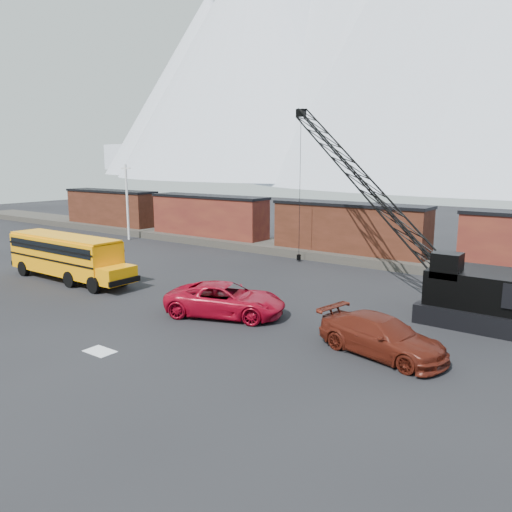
{
  "coord_description": "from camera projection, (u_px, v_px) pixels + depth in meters",
  "views": [
    {
      "loc": [
        18.58,
        -16.86,
        8.38
      ],
      "look_at": [
        1.97,
        5.81,
        3.0
      ],
      "focal_mm": 35.0,
      "sensor_mm": 36.0,
      "label": 1
    }
  ],
  "objects": [
    {
      "name": "ground",
      "position": [
        159.0,
        326.0,
        25.72
      ],
      "size": [
        160.0,
        160.0,
        0.0
      ],
      "primitive_type": "plane",
      "color": "black",
      "rests_on": "ground"
    },
    {
      "name": "gravel_berm",
      "position": [
        348.0,
        255.0,
        43.09
      ],
      "size": [
        120.0,
        5.0,
        0.7
      ],
      "primitive_type": "cube",
      "color": "#443F38",
      "rests_on": "ground"
    },
    {
      "name": "boxcar_west_far",
      "position": [
        111.0,
        207.0,
        61.2
      ],
      "size": [
        13.7,
        3.1,
        4.17
      ],
      "color": "#502316",
      "rests_on": "gravel_berm"
    },
    {
      "name": "boxcar_west_near",
      "position": [
        209.0,
        216.0,
        51.92
      ],
      "size": [
        13.7,
        3.1,
        4.17
      ],
      "color": "#4B1815",
      "rests_on": "gravel_berm"
    },
    {
      "name": "boxcar_mid",
      "position": [
        349.0,
        227.0,
        42.63
      ],
      "size": [
        13.7,
        3.1,
        4.17
      ],
      "color": "#502316",
      "rests_on": "gravel_berm"
    },
    {
      "name": "utility_pole",
      "position": [
        127.0,
        201.0,
        53.13
      ],
      "size": [
        1.4,
        0.24,
        8.0
      ],
      "color": "silver",
      "rests_on": "ground"
    },
    {
      "name": "snow_patch",
      "position": [
        100.0,
        351.0,
        22.26
      ],
      "size": [
        1.4,
        0.9,
        0.02
      ],
      "primitive_type": "cube",
      "color": "silver",
      "rests_on": "ground"
    },
    {
      "name": "school_bus",
      "position": [
        68.0,
        256.0,
        35.22
      ],
      "size": [
        11.65,
        2.65,
        3.19
      ],
      "color": "#FF9905",
      "rests_on": "ground"
    },
    {
      "name": "red_pickup",
      "position": [
        226.0,
        300.0,
        27.27
      ],
      "size": [
        7.16,
        5.11,
        1.81
      ],
      "primitive_type": "imported",
      "rotation": [
        0.0,
        0.0,
        1.93
      ],
      "color": "#A1071D",
      "rests_on": "ground"
    },
    {
      "name": "maroon_suv",
      "position": [
        382.0,
        336.0,
        21.74
      ],
      "size": [
        6.26,
        3.56,
        1.71
      ],
      "primitive_type": "imported",
      "rotation": [
        0.0,
        0.0,
        1.36
      ],
      "color": "#51180E",
      "rests_on": "ground"
    },
    {
      "name": "crawler_crane",
      "position": [
        361.0,
        179.0,
        33.32
      ],
      "size": [
        19.25,
        10.82,
        12.65
      ],
      "color": "black",
      "rests_on": "ground"
    }
  ]
}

